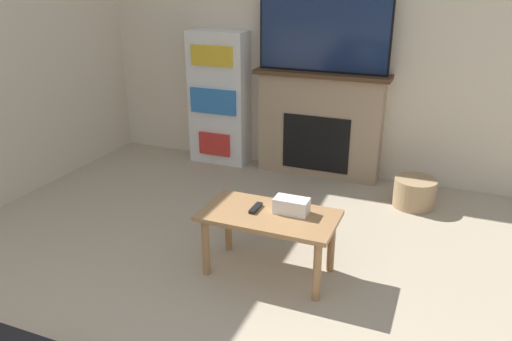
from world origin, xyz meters
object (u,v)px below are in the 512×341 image
Objects in this scene: tv at (323,34)px; storage_basket at (414,192)px; fireplace at (319,124)px; coffee_table at (269,223)px; bookshelf at (219,98)px.

tv is 3.45× the size of storage_basket.
tv is (-0.00, -0.02, 0.85)m from fireplace.
storage_basket is at bearing -21.68° from tv.
coffee_table is 2.21m from bookshelf.
storage_basket is (0.79, 1.43, -0.24)m from coffee_table.
coffee_table is at bearing -84.41° from tv.
bookshelf is (-1.06, -0.02, 0.16)m from fireplace.
storage_basket is (0.97, -0.40, -0.39)m from fireplace.
storage_basket is at bearing -22.69° from fireplace.
fireplace is at bearing 90.00° from tv.
bookshelf is at bearing 124.30° from coffee_table.
coffee_table is 1.65m from storage_basket.
bookshelf is (-1.24, 1.81, 0.31)m from coffee_table.
coffee_table is 0.65× the size of bookshelf.
storage_basket is (2.02, -0.38, -0.55)m from bookshelf.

